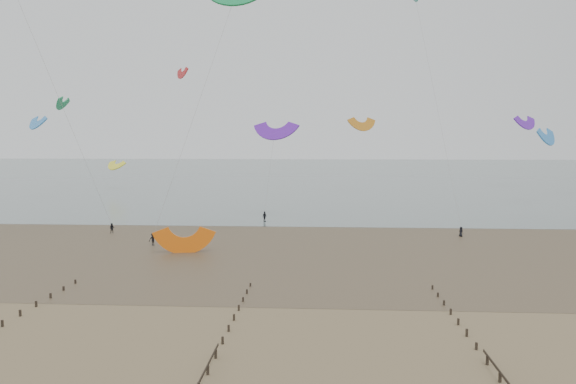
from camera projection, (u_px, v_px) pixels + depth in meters
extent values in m
plane|color=brown|center=(181.00, 326.00, 44.49)|extent=(500.00, 500.00, 0.00)
plane|color=#475654|center=(296.00, 172.00, 243.19)|extent=(500.00, 500.00, 0.00)
plane|color=#473A28|center=(243.00, 243.00, 79.26)|extent=(500.00, 500.00, 0.00)
ellipsoid|color=slate|center=(79.00, 262.00, 67.43)|extent=(23.60, 14.36, 0.01)
ellipsoid|color=slate|center=(328.00, 240.00, 81.51)|extent=(33.64, 18.32, 0.01)
cube|color=black|center=(2.00, 324.00, 44.16)|extent=(0.16, 0.16, 0.59)
cube|color=black|center=(20.00, 314.00, 46.78)|extent=(0.16, 0.16, 0.57)
cube|color=black|center=(36.00, 304.00, 49.39)|extent=(0.16, 0.16, 0.54)
cube|color=black|center=(51.00, 296.00, 52.01)|extent=(0.16, 0.16, 0.51)
cube|color=black|center=(64.00, 289.00, 54.62)|extent=(0.16, 0.16, 0.48)
cube|color=black|center=(75.00, 282.00, 57.24)|extent=(0.16, 0.16, 0.45)
cube|color=black|center=(208.00, 370.00, 35.22)|extent=(0.16, 0.16, 0.68)
cube|color=black|center=(216.00, 354.00, 37.84)|extent=(0.16, 0.16, 0.65)
cube|color=black|center=(223.00, 341.00, 40.45)|extent=(0.16, 0.16, 0.62)
cube|color=black|center=(229.00, 328.00, 43.07)|extent=(0.16, 0.16, 0.59)
cube|color=black|center=(234.00, 318.00, 45.69)|extent=(0.16, 0.16, 0.57)
cube|color=black|center=(239.00, 308.00, 48.30)|extent=(0.16, 0.16, 0.54)
cube|color=black|center=(243.00, 300.00, 50.92)|extent=(0.16, 0.16, 0.51)
cube|color=black|center=(247.00, 292.00, 53.53)|extent=(0.16, 0.16, 0.48)
cube|color=black|center=(250.00, 285.00, 56.15)|extent=(0.16, 0.16, 0.45)
cube|color=black|center=(500.00, 378.00, 34.13)|extent=(0.16, 0.16, 0.68)
cube|color=black|center=(487.00, 361.00, 36.75)|extent=(0.16, 0.16, 0.65)
cube|color=black|center=(476.00, 346.00, 39.36)|extent=(0.16, 0.16, 0.62)
cube|color=black|center=(467.00, 333.00, 41.98)|extent=(0.16, 0.16, 0.59)
cube|color=black|center=(458.00, 322.00, 44.60)|extent=(0.16, 0.16, 0.57)
cube|color=black|center=(451.00, 312.00, 47.21)|extent=(0.16, 0.16, 0.54)
cube|color=black|center=(444.00, 303.00, 49.83)|extent=(0.16, 0.16, 0.51)
cube|color=black|center=(438.00, 295.00, 52.44)|extent=(0.16, 0.16, 0.48)
cube|color=black|center=(432.00, 288.00, 55.06)|extent=(0.16, 0.16, 0.45)
imported|color=black|center=(112.00, 228.00, 87.51)|extent=(0.83, 0.68, 1.59)
imported|color=black|center=(153.00, 239.00, 77.48)|extent=(1.33, 1.16, 1.78)
imported|color=black|center=(461.00, 232.00, 84.49)|extent=(0.79, 0.89, 1.52)
imported|color=black|center=(265.00, 217.00, 99.60)|extent=(0.96, 1.16, 1.85)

